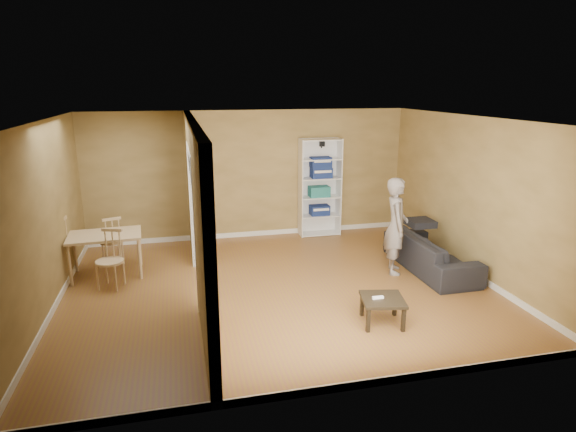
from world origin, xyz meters
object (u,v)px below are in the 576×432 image
at_px(chair_left, 53,249).
at_px(chair_far, 112,240).
at_px(bookshelf, 319,187).
at_px(dining_table, 105,239).
at_px(sofa, 431,248).
at_px(coffee_table, 383,302).
at_px(chair_near, 109,260).
at_px(person, 397,218).

bearing_deg(chair_left, chair_far, 134.50).
xyz_separation_m(bookshelf, dining_table, (-4.09, -1.45, -0.37)).
xyz_separation_m(sofa, chair_left, (-6.16, 0.97, 0.13)).
xyz_separation_m(sofa, coffee_table, (-1.60, -1.63, -0.08)).
relative_size(coffee_table, chair_far, 0.62).
bearing_deg(chair_near, chair_left, 168.10).
xyz_separation_m(person, bookshelf, (-0.62, 2.39, 0.06)).
bearing_deg(chair_left, coffee_table, 70.36).
relative_size(dining_table, chair_left, 1.10).
relative_size(person, chair_far, 2.15).
bearing_deg(chair_left, sofa, 91.11).
height_order(person, dining_table, person).
bearing_deg(chair_far, bookshelf, 172.43).
distance_m(bookshelf, chair_near, 4.49).
bearing_deg(chair_left, person, 90.48).
bearing_deg(sofa, bookshelf, 27.15).
height_order(sofa, bookshelf, bookshelf).
height_order(bookshelf, dining_table, bookshelf).
bearing_deg(person, coffee_table, 168.51).
height_order(person, chair_left, person).
distance_m(person, chair_far, 4.94).
bearing_deg(bookshelf, dining_table, -160.53).
bearing_deg(chair_near, chair_far, 114.13).
distance_m(coffee_table, chair_near, 4.18).
bearing_deg(dining_table, coffee_table, -34.83).
height_order(person, coffee_table, person).
bearing_deg(sofa, chair_far, 73.55).
distance_m(coffee_table, dining_table, 4.59).
distance_m(sofa, bookshelf, 2.82).
xyz_separation_m(bookshelf, chair_near, (-3.97, -2.02, -0.55)).
bearing_deg(person, chair_left, 98.57).
bearing_deg(coffee_table, dining_table, 145.17).
distance_m(chair_left, chair_far, 1.00).
xyz_separation_m(sofa, chair_near, (-5.24, 0.42, 0.07)).
bearing_deg(bookshelf, sofa, -62.41).
relative_size(bookshelf, chair_far, 2.29).
height_order(coffee_table, dining_table, dining_table).
bearing_deg(chair_near, person, 14.54).
xyz_separation_m(dining_table, chair_far, (0.02, 0.54, -0.19)).
xyz_separation_m(sofa, person, (-0.65, 0.04, 0.56)).
relative_size(bookshelf, chair_left, 1.95).
bearing_deg(sofa, chair_left, 80.60).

